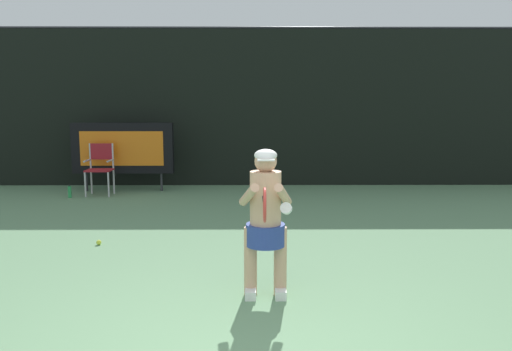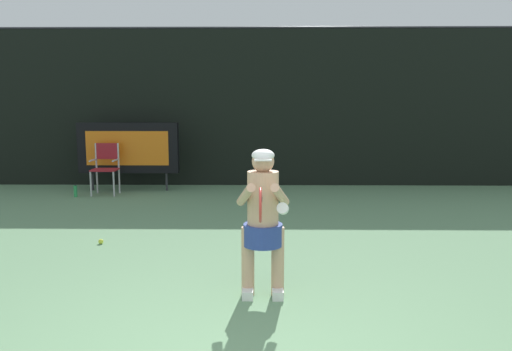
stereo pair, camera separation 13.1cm
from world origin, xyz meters
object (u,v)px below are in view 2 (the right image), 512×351
object	(u,v)px
scoreboard	(128,148)
umpire_chair	(106,165)
tennis_racket	(260,204)
tennis_ball_loose	(101,241)
tennis_player	(263,217)
water_bottle	(75,191)

from	to	relation	value
scoreboard	umpire_chair	size ratio (longest dim) A/B	2.04
umpire_chair	tennis_racket	world-z (taller)	tennis_racket
scoreboard	tennis_racket	world-z (taller)	scoreboard
umpire_chair	tennis_racket	bearing A→B (deg)	-61.73
tennis_ball_loose	tennis_racket	bearing A→B (deg)	-46.58
umpire_chair	tennis_player	bearing A→B (deg)	-59.51
tennis_racket	tennis_ball_loose	xyz separation A→B (m)	(-2.22, 2.34, -1.00)
tennis_racket	tennis_ball_loose	size ratio (longest dim) A/B	8.85
water_bottle	tennis_player	size ratio (longest dim) A/B	0.18
scoreboard	tennis_ball_loose	world-z (taller)	scoreboard
water_bottle	tennis_ball_loose	world-z (taller)	water_bottle
tennis_player	tennis_ball_loose	world-z (taller)	tennis_player
tennis_racket	tennis_ball_loose	world-z (taller)	tennis_racket
water_bottle	scoreboard	bearing A→B (deg)	41.17
umpire_chair	water_bottle	world-z (taller)	umpire_chair
scoreboard	umpire_chair	distance (m)	0.69
tennis_player	water_bottle	bearing A→B (deg)	126.01
umpire_chair	water_bottle	size ratio (longest dim) A/B	4.08
water_bottle	tennis_player	xyz separation A→B (m)	(3.88, -5.34, 0.69)
water_bottle	umpire_chair	bearing A→B (deg)	30.75
tennis_ball_loose	scoreboard	bearing A→B (deg)	99.62
tennis_racket	umpire_chair	bearing A→B (deg)	108.24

